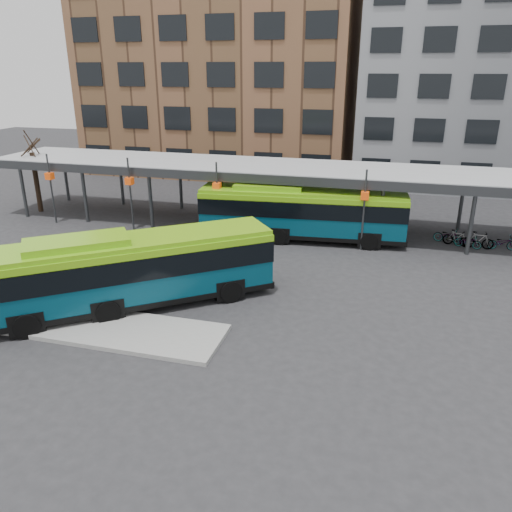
{
  "coord_description": "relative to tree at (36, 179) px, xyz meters",
  "views": [
    {
      "loc": [
        7.31,
        -18.95,
        10.17
      ],
      "look_at": [
        1.5,
        2.41,
        1.8
      ],
      "focal_mm": 35.0,
      "sensor_mm": 36.0,
      "label": 1
    }
  ],
  "objects": [
    {
      "name": "ground",
      "position": [
        18.0,
        -12.0,
        -2.43
      ],
      "size": [
        120.0,
        120.0,
        0.0
      ],
      "primitive_type": "plane",
      "color": "#28282B",
      "rests_on": "ground"
    },
    {
      "name": "boarding_island",
      "position": [
        12.5,
        -15.0,
        -2.34
      ],
      "size": [
        14.0,
        3.0,
        0.18
      ],
      "primitive_type": "cube",
      "color": "gray",
      "rests_on": "ground"
    },
    {
      "name": "canopy",
      "position": [
        17.94,
        0.87,
        1.47
      ],
      "size": [
        40.0,
        6.53,
        4.8
      ],
      "color": "#999B9E",
      "rests_on": "ground"
    },
    {
      "name": "tree",
      "position": [
        0.0,
        0.0,
        0.0
      ],
      "size": [
        1.64,
        1.64,
        5.6
      ],
      "color": "black",
      "rests_on": "ground"
    },
    {
      "name": "building_brick",
      "position": [
        8.0,
        20.0,
        8.57
      ],
      "size": [
        26.0,
        14.0,
        22.0
      ],
      "primitive_type": "cube",
      "color": "brown",
      "rests_on": "ground"
    },
    {
      "name": "building_grey",
      "position": [
        34.0,
        20.0,
        7.57
      ],
      "size": [
        24.0,
        14.0,
        20.0
      ],
      "primitive_type": "cube",
      "color": "slate",
      "rests_on": "ground"
    },
    {
      "name": "bus_front",
      "position": [
        14.54,
        -12.7,
        -0.61
      ],
      "size": [
        11.71,
        9.88,
        3.5
      ],
      "rotation": [
        0.0,
        0.0,
        0.66
      ],
      "color": "#073B4E",
      "rests_on": "ground"
    },
    {
      "name": "bus_rear",
      "position": [
        20.14,
        -1.32,
        -0.63
      ],
      "size": [
        12.78,
        3.75,
        3.47
      ],
      "rotation": [
        0.0,
        0.0,
        0.09
      ],
      "color": "#073B4E",
      "rests_on": "ground"
    },
    {
      "name": "pedestrian",
      "position": [
        9.85,
        -14.92,
        -1.31
      ],
      "size": [
        0.71,
        0.8,
        1.85
      ],
      "rotation": [
        0.0,
        0.0,
        1.07
      ],
      "color": "black",
      "rests_on": "boarding_island"
    },
    {
      "name": "bike_rack",
      "position": [
        30.34,
        -0.05,
        -1.97
      ],
      "size": [
        4.76,
        1.7,
        1.05
      ],
      "color": "slate",
      "rests_on": "ground"
    }
  ]
}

